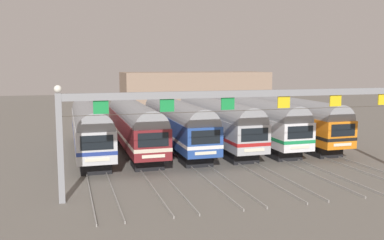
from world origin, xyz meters
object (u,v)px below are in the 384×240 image
at_px(commuter_train_maroon, 134,123).
at_px(commuter_train_blue, 176,122).
at_px(commuter_train_stainless, 216,120).
at_px(commuter_train_silver, 90,125).
at_px(commuter_train_white, 253,119).
at_px(catenary_gantry, 256,107).
at_px(commuter_train_orange, 289,117).

bearing_deg(commuter_train_maroon, commuter_train_blue, 0.00).
bearing_deg(commuter_train_stainless, commuter_train_silver, 180.00).
bearing_deg(commuter_train_white, catenary_gantry, -114.07).
bearing_deg(commuter_train_orange, commuter_train_maroon, 180.00).
distance_m(commuter_train_stainless, commuter_train_white, 4.02).
bearing_deg(catenary_gantry, commuter_train_stainless, 81.53).
relative_size(commuter_train_stainless, catenary_gantry, 0.71).
relative_size(commuter_train_maroon, commuter_train_blue, 1.00).
distance_m(commuter_train_silver, commuter_train_blue, 8.04).
xyz_separation_m(commuter_train_blue, commuter_train_orange, (12.06, 0.00, 0.00)).
distance_m(commuter_train_silver, catenary_gantry, 17.04).
xyz_separation_m(commuter_train_maroon, commuter_train_stainless, (8.04, 0.00, 0.00)).
bearing_deg(catenary_gantry, commuter_train_silver, 126.66).
bearing_deg(commuter_train_white, commuter_train_orange, 0.00).
height_order(commuter_train_maroon, commuter_train_orange, same).
relative_size(commuter_train_silver, commuter_train_maroon, 1.00).
height_order(commuter_train_silver, catenary_gantry, catenary_gantry).
distance_m(commuter_train_blue, commuter_train_stainless, 4.02).
bearing_deg(commuter_train_silver, commuter_train_blue, 0.00).
xyz_separation_m(commuter_train_maroon, commuter_train_orange, (16.08, 0.00, 0.00)).
bearing_deg(commuter_train_blue, commuter_train_orange, 0.00).
xyz_separation_m(commuter_train_blue, commuter_train_stainless, (4.02, 0.00, 0.00)).
relative_size(commuter_train_maroon, commuter_train_stainless, 1.00).
height_order(commuter_train_stainless, commuter_train_white, same).
height_order(commuter_train_blue, commuter_train_white, same).
bearing_deg(commuter_train_stainless, commuter_train_white, 0.00).
xyz_separation_m(commuter_train_silver, catenary_gantry, (10.05, -13.50, 2.65)).
relative_size(commuter_train_stainless, commuter_train_white, 1.00).
relative_size(commuter_train_silver, commuter_train_stainless, 1.00).
bearing_deg(commuter_train_stainless, commuter_train_maroon, 180.00).
bearing_deg(commuter_train_blue, commuter_train_silver, 180.00).
height_order(commuter_train_silver, commuter_train_stainless, same).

